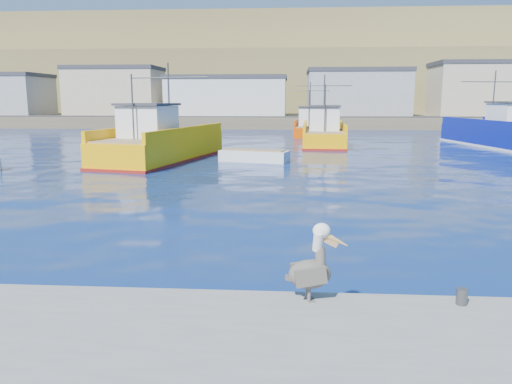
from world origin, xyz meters
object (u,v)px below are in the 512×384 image
(trawler_yellow_a, at_px, (160,144))
(skiff_mid, at_px, (254,157))
(trawler_yellow_b, at_px, (324,134))
(pelican, at_px, (312,268))
(boat_orange, at_px, (309,127))
(trawler_blue, at_px, (501,133))

(trawler_yellow_a, distance_m, skiff_mid, 6.48)
(trawler_yellow_b, bearing_deg, pelican, -93.97)
(pelican, bearing_deg, trawler_yellow_b, 86.03)
(skiff_mid, xyz_separation_m, pelican, (2.85, -24.59, 0.80))
(trawler_yellow_b, distance_m, boat_orange, 11.85)
(trawler_yellow_b, height_order, boat_orange, trawler_yellow_b)
(trawler_yellow_b, bearing_deg, boat_orange, 94.18)
(boat_orange, height_order, skiff_mid, boat_orange)
(boat_orange, bearing_deg, trawler_yellow_b, -85.82)
(boat_orange, relative_size, skiff_mid, 1.79)
(trawler_yellow_b, height_order, trawler_blue, trawler_blue)
(trawler_yellow_b, relative_size, trawler_blue, 0.78)
(trawler_yellow_a, height_order, trawler_blue, trawler_blue)
(trawler_yellow_b, height_order, skiff_mid, trawler_yellow_b)
(trawler_blue, bearing_deg, trawler_yellow_a, -155.24)
(boat_orange, bearing_deg, skiff_mid, -100.69)
(trawler_yellow_a, distance_m, pelican, 26.38)
(trawler_blue, xyz_separation_m, skiff_mid, (-21.16, -12.82, -0.83))
(trawler_blue, xyz_separation_m, pelican, (-18.31, -37.41, -0.03))
(skiff_mid, relative_size, pelican, 3.34)
(trawler_blue, height_order, skiff_mid, trawler_blue)
(trawler_yellow_a, relative_size, trawler_blue, 0.96)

